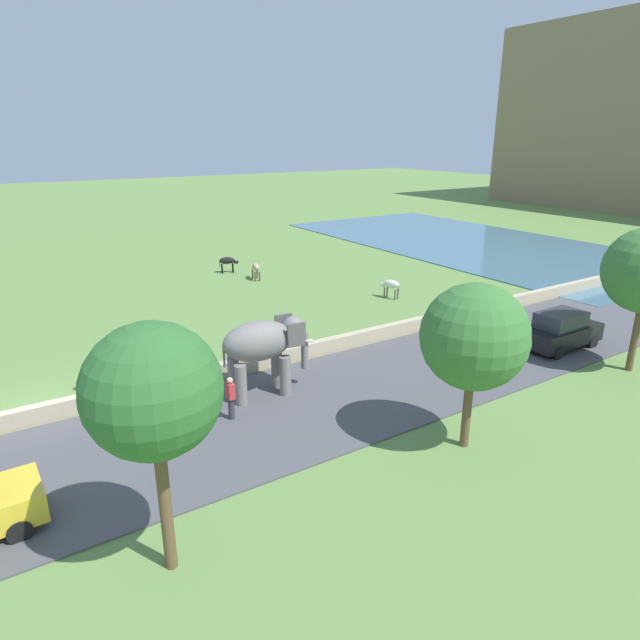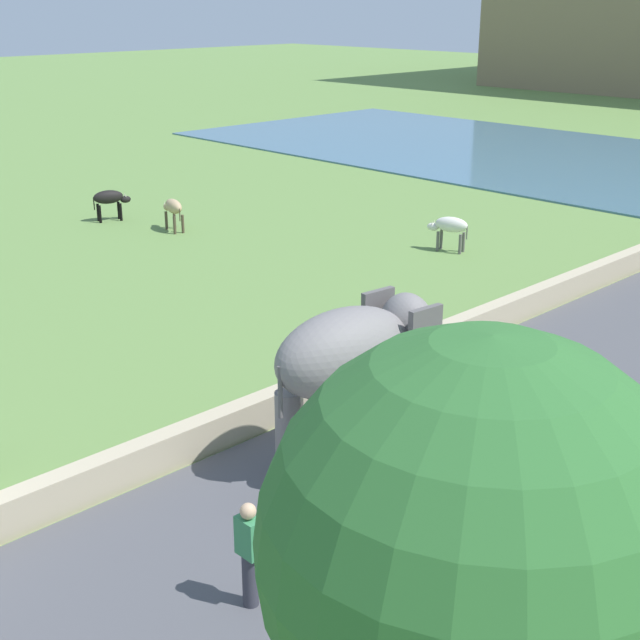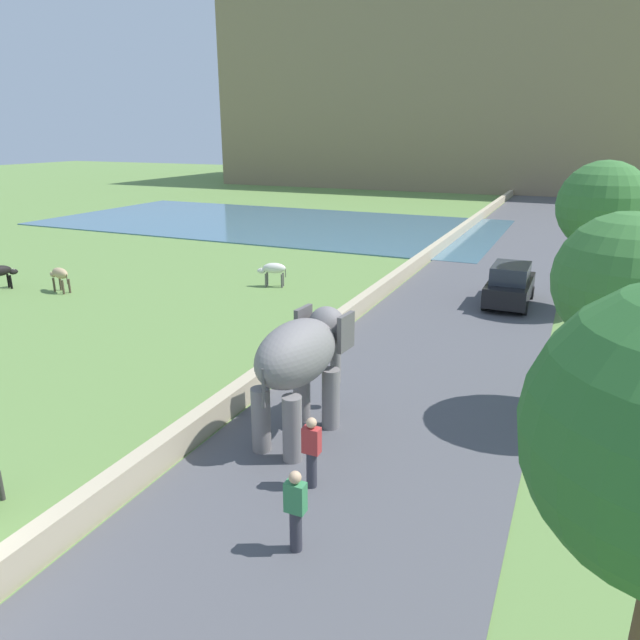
% 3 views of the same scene
% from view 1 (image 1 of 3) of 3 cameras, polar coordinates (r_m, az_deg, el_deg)
% --- Properties ---
extents(ground_plane, '(220.00, 220.00, 0.00)m').
position_cam_1_polar(ground_plane, '(22.52, -27.56, -8.26)').
color(ground_plane, '#608442').
extents(road_surface, '(7.00, 120.00, 0.06)m').
position_cam_1_polar(road_surface, '(27.58, 19.56, -2.26)').
color(road_surface, '#4C4C51').
rests_on(road_surface, ground).
extents(barrier_wall, '(0.40, 110.00, 0.68)m').
position_cam_1_polar(barrier_wall, '(28.41, 11.15, -0.23)').
color(barrier_wall, tan).
rests_on(barrier_wall, ground).
extents(lake, '(36.00, 18.00, 0.08)m').
position_cam_1_polar(lake, '(52.50, 15.46, 7.83)').
color(lake, '#426B84').
rests_on(lake, ground).
extents(elephant, '(1.67, 3.53, 2.99)m').
position_cam_1_polar(elephant, '(20.34, -5.88, -2.62)').
color(elephant, slate).
rests_on(elephant, ground).
extents(person_beside_elephant, '(0.36, 0.22, 1.63)m').
position_cam_1_polar(person_beside_elephant, '(19.15, -9.32, -8.02)').
color(person_beside_elephant, '#33333D').
rests_on(person_beside_elephant, ground).
extents(person_trailing, '(0.36, 0.22, 1.63)m').
position_cam_1_polar(person_trailing, '(18.13, -14.05, -9.99)').
color(person_trailing, '#33333D').
rests_on(person_trailing, ground).
extents(car_black, '(1.81, 4.01, 1.80)m').
position_cam_1_polar(car_black, '(27.42, 23.92, -1.01)').
color(car_black, black).
rests_on(car_black, ground).
extents(cow_black, '(0.76, 1.42, 1.15)m').
position_cam_1_polar(cow_black, '(39.81, -9.62, 6.08)').
color(cow_black, black).
rests_on(cow_black, ground).
extents(cow_white, '(1.42, 0.74, 1.15)m').
position_cam_1_polar(cow_white, '(33.24, 7.41, 3.66)').
color(cow_white, silver).
rests_on(cow_white, ground).
extents(cow_grey, '(0.97, 1.37, 1.15)m').
position_cam_1_polar(cow_grey, '(23.17, -22.47, -4.48)').
color(cow_grey, gray).
rests_on(cow_grey, ground).
extents(cow_tan, '(1.42, 0.68, 1.15)m').
position_cam_1_polar(cow_tan, '(37.58, -6.75, 5.45)').
color(cow_tan, tan).
rests_on(cow_tan, ground).
extents(tree_mid, '(2.90, 2.90, 5.93)m').
position_cam_1_polar(tree_mid, '(11.75, -17.09, -7.20)').
color(tree_mid, brown).
rests_on(tree_mid, ground).
extents(tree_far, '(3.27, 3.27, 5.35)m').
position_cam_1_polar(tree_far, '(16.92, 15.83, -1.73)').
color(tree_far, brown).
rests_on(tree_far, ground).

